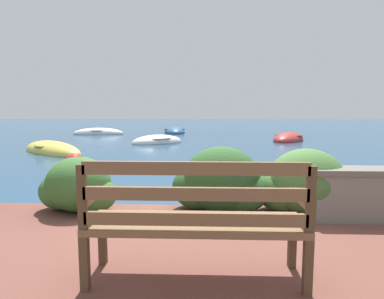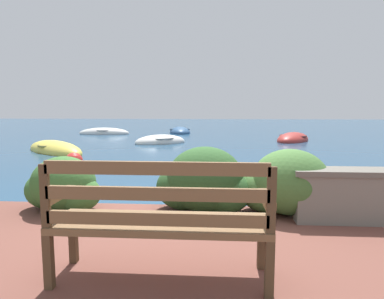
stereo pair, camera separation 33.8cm
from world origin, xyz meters
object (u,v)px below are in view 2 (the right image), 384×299
at_px(rowboat_far, 293,140).
at_px(mooring_buoy, 74,161).
at_px(rowboat_distant, 180,132).
at_px(rowboat_outer, 104,133).
at_px(rowboat_mid, 160,142).
at_px(park_bench, 160,218).
at_px(rowboat_nearest, 55,150).

height_order(rowboat_far, mooring_buoy, rowboat_far).
bearing_deg(rowboat_distant, rowboat_far, 42.30).
bearing_deg(rowboat_outer, rowboat_mid, 126.65).
distance_m(park_bench, rowboat_nearest, 10.12).
bearing_deg(rowboat_mid, rowboat_far, 160.38).
height_order(rowboat_mid, rowboat_far, rowboat_far).
bearing_deg(rowboat_far, rowboat_nearest, -34.85).
relative_size(rowboat_far, rowboat_outer, 0.97).
relative_size(rowboat_mid, rowboat_outer, 0.88).
height_order(park_bench, rowboat_outer, park_bench).
height_order(rowboat_nearest, rowboat_far, rowboat_far).
bearing_deg(park_bench, mooring_buoy, 111.33).
xyz_separation_m(rowboat_outer, mooring_buoy, (2.54, -10.11, 0.03)).
height_order(rowboat_mid, rowboat_outer, rowboat_outer).
distance_m(rowboat_nearest, mooring_buoy, 2.93).
height_order(rowboat_outer, rowboat_distant, rowboat_outer).
distance_m(park_bench, rowboat_distant, 17.75).
bearing_deg(rowboat_outer, rowboat_far, 157.47).
xyz_separation_m(park_bench, mooring_buoy, (-3.36, 6.35, -0.62)).
bearing_deg(rowboat_nearest, mooring_buoy, -14.44).
xyz_separation_m(rowboat_far, rowboat_distant, (-5.58, 4.46, -0.00)).
height_order(rowboat_nearest, mooring_buoy, rowboat_nearest).
height_order(rowboat_outer, mooring_buoy, rowboat_outer).
bearing_deg(rowboat_mid, rowboat_nearest, 12.61).
height_order(rowboat_distant, mooring_buoy, rowboat_distant).
relative_size(rowboat_nearest, rowboat_far, 1.13).
height_order(rowboat_nearest, rowboat_outer, rowboat_nearest).
bearing_deg(rowboat_far, mooring_buoy, -17.93).
xyz_separation_m(rowboat_outer, rowboat_distant, (4.17, 1.19, 0.00)).
bearing_deg(park_bench, rowboat_outer, 103.14).
xyz_separation_m(rowboat_distant, mooring_buoy, (-1.63, -11.30, 0.02)).
relative_size(park_bench, mooring_buoy, 3.14).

